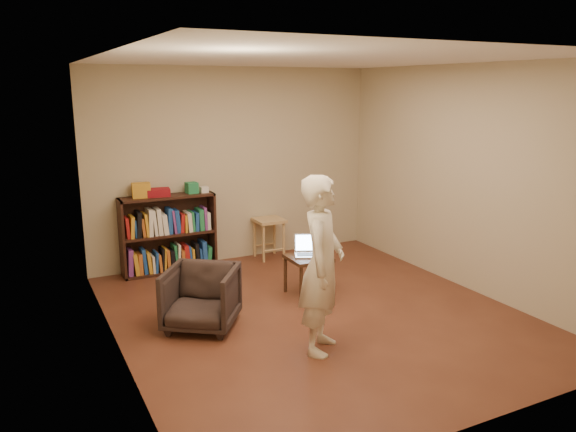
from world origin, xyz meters
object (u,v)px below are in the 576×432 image
side_table (308,263)px  laptop (308,250)px  bookshelf (168,238)px  stool (269,226)px  person (322,265)px  armchair (201,298)px

side_table → laptop: size_ratio=1.17×
side_table → bookshelf: bearing=127.5°
stool → side_table: (-0.20, -1.50, -0.07)m
side_table → laptop: (0.03, 0.07, 0.13)m
side_table → person: 1.44m
armchair → side_table: armchair is taller
armchair → side_table: bearing=48.1°
stool → laptop: 1.44m
bookshelf → stool: bearing=-2.6°
armchair → side_table: 1.41m
armchair → bookshelf: bearing=119.8°
bookshelf → laptop: (1.23, -1.49, 0.07)m
stool → bookshelf: bearing=177.4°
stool → armchair: armchair is taller
stool → laptop: bearing=-96.8°
bookshelf → side_table: bearing=-52.5°
armchair → person: (0.82, -0.95, 0.49)m
bookshelf → person: size_ratio=0.75×
person → side_table: bearing=17.4°
stool → laptop: size_ratio=1.43×
stool → person: 2.88m
armchair → laptop: (1.41, 0.38, 0.20)m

